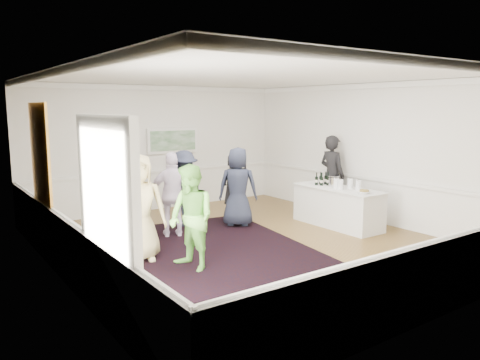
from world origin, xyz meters
TOP-DOWN VIEW (x-y plane):
  - floor at (0.00, 0.00)m, footprint 8.00×8.00m
  - ceiling at (0.00, 0.00)m, footprint 7.00×8.00m
  - wall_left at (-3.50, 0.00)m, footprint 0.02×8.00m
  - wall_right at (3.50, 0.00)m, footprint 0.02×8.00m
  - wall_back at (0.00, 4.00)m, footprint 7.00×0.02m
  - wall_front at (0.00, -4.00)m, footprint 7.00×0.02m
  - wainscoting at (0.00, 0.00)m, footprint 7.00×8.00m
  - mirror at (-3.45, 1.30)m, footprint 0.05×1.25m
  - doorway at (-3.45, -1.90)m, footprint 0.10×1.78m
  - landscape_painting at (0.40, 3.95)m, footprint 1.44×0.06m
  - area_rug at (-0.78, 0.16)m, footprint 3.97×4.87m
  - serving_table at (2.47, 0.01)m, footprint 0.82×2.15m
  - bartender at (3.20, 0.91)m, footprint 0.50×0.74m
  - guest_tan at (-2.12, 0.29)m, footprint 1.05×0.84m
  - guest_green at (-1.62, -0.63)m, footprint 0.78×0.94m
  - guest_lilac at (-0.94, 1.34)m, footprint 1.11×0.78m
  - guest_dark_a at (-0.35, 1.98)m, footprint 1.26×1.01m
  - guest_dark_b at (0.70, 1.64)m, footprint 0.68×0.57m
  - guest_navy at (0.64, 1.30)m, footprint 1.03×0.98m
  - wine_bottles at (2.49, 0.49)m, footprint 0.38×0.26m
  - juice_pitchers at (2.44, -0.25)m, footprint 0.36×0.57m
  - ice_bucket at (2.49, 0.17)m, footprint 0.26×0.26m
  - nut_bowl at (2.38, -0.80)m, footprint 0.26×0.26m

SIDE VIEW (x-z plane):
  - floor at x=0.00m, z-range 0.00..0.00m
  - area_rug at x=-0.78m, z-range 0.00..0.02m
  - serving_table at x=2.47m, z-range 0.00..0.87m
  - wainscoting at x=0.00m, z-range 0.00..1.00m
  - guest_dark_b at x=0.70m, z-range 0.00..1.58m
  - guest_dark_a at x=-0.35m, z-range 0.00..1.70m
  - guest_green at x=-1.62m, z-range 0.00..1.74m
  - guest_lilac at x=-0.94m, z-range 0.00..1.75m
  - guest_navy at x=0.64m, z-range 0.00..1.78m
  - nut_bowl at x=2.38m, z-range 0.87..0.95m
  - guest_tan at x=-2.12m, z-range 0.00..1.87m
  - ice_bucket at x=2.49m, z-range 0.86..1.11m
  - bartender at x=3.20m, z-range 0.00..1.97m
  - juice_pitchers at x=2.44m, z-range 0.87..1.11m
  - wine_bottles at x=2.49m, z-range 0.87..1.18m
  - doorway at x=-3.45m, z-range 0.14..2.70m
  - wall_left at x=-3.50m, z-range 0.00..3.20m
  - wall_right at x=3.50m, z-range 0.00..3.20m
  - wall_back at x=0.00m, z-range 0.00..3.20m
  - wall_front at x=0.00m, z-range 0.00..3.20m
  - landscape_painting at x=0.40m, z-range 1.45..2.11m
  - mirror at x=-3.45m, z-range 0.88..2.73m
  - ceiling at x=0.00m, z-range 3.19..3.21m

